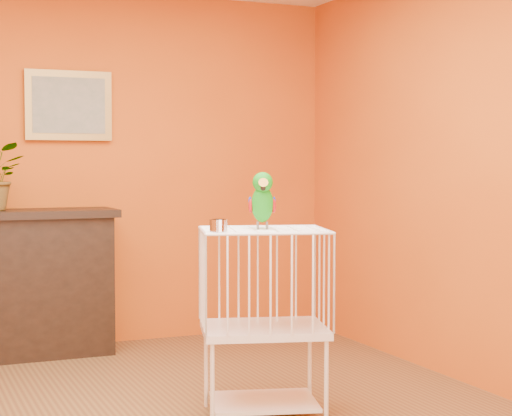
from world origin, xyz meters
name	(u,v)px	position (x,y,z in m)	size (l,w,h in m)	color
room_shell	(157,111)	(0.00, 0.00, 1.58)	(4.50, 4.50, 4.50)	#D35A13
console_cabinet	(15,284)	(-0.42, 2.01, 0.51)	(1.37, 0.49, 1.01)	black
framed_picture	(69,105)	(0.00, 2.22, 1.75)	(0.62, 0.04, 0.50)	#AA843C
birdcage	(264,320)	(0.60, 0.08, 0.51)	(0.75, 0.65, 0.99)	white
feed_cup	(219,225)	(0.30, -0.03, 1.03)	(0.09, 0.09, 0.06)	silver
parrot	(262,200)	(0.59, 0.08, 1.14)	(0.17, 0.27, 0.30)	#59544C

